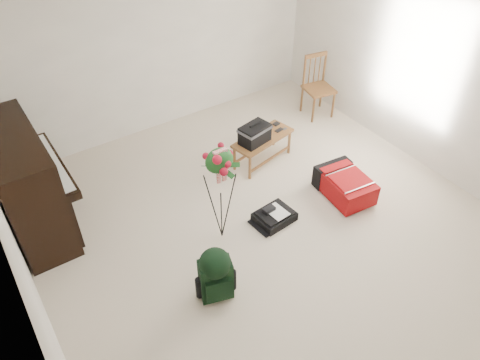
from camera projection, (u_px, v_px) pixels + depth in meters
floor at (270, 230)px, 5.46m from camera, size 5.00×5.50×0.01m
ceiling at (283, 19)px, 3.85m from camera, size 5.00×5.50×0.01m
wall_back at (154, 46)px, 6.40m from camera, size 5.00×0.04×2.50m
wall_left at (16, 249)px, 3.58m from camera, size 0.04×5.50×2.50m
wall_right at (438, 77)px, 5.72m from camera, size 0.04×5.50×2.50m
piano at (27, 185)px, 5.15m from camera, size 0.71×1.50×1.25m
bench at (256, 134)px, 6.12m from camera, size 0.94×0.52×0.68m
dining_chair at (318, 87)px, 7.13m from camera, size 0.48×0.48×0.95m
red_suitcase at (342, 183)px, 5.86m from camera, size 0.55×0.76×0.31m
black_duffel at (274, 216)px, 5.55m from camera, size 0.47×0.39×0.19m
green_backpack at (216, 273)px, 4.54m from camera, size 0.36×0.34×0.64m
flower_stand at (221, 196)px, 5.00m from camera, size 0.40×0.40×1.27m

